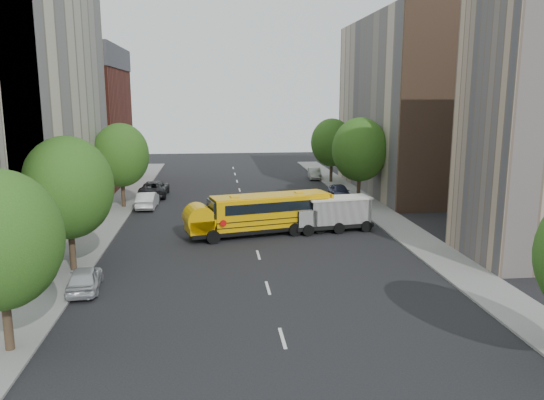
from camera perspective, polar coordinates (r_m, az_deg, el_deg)
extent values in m
plane|color=black|center=(36.23, -1.75, -5.01)|extent=(120.00, 120.00, 0.00)
cube|color=slate|center=(41.86, -18.24, -3.27)|extent=(3.00, 80.00, 0.12)
cube|color=slate|center=(43.34, 13.05, -2.50)|extent=(3.00, 80.00, 0.12)
cube|color=silver|center=(45.89, -2.76, -1.53)|extent=(0.15, 64.00, 0.01)
cube|color=maroon|center=(64.61, -20.15, 7.32)|extent=(10.00, 15.00, 13.00)
cube|color=#BFAB94|center=(58.49, 14.65, 9.75)|extent=(10.00, 22.00, 18.00)
cube|color=brown|center=(48.37, 19.32, 9.27)|extent=(10.10, 0.30, 18.00)
cylinder|color=yellow|center=(70.21, 20.56, 16.55)|extent=(1.00, 1.00, 35.00)
cylinder|color=#38281C|center=(23.93, -26.58, -11.50)|extent=(0.36, 0.36, 2.70)
cylinder|color=#38281C|center=(32.93, -20.69, -4.80)|extent=(0.36, 0.36, 2.88)
ellipsoid|color=#1D4A13|center=(32.19, -21.12, 1.24)|extent=(5.12, 5.12, 5.89)
cylinder|color=#38281C|center=(50.14, -15.72, 0.78)|extent=(0.36, 0.36, 2.81)
ellipsoid|color=#1D4A13|center=(49.66, -15.92, 4.67)|extent=(4.99, 4.99, 5.74)
cylinder|color=#38281C|center=(51.31, 9.30, 1.36)|extent=(0.36, 0.36, 2.95)
ellipsoid|color=#1D4A13|center=(50.83, 9.42, 5.37)|extent=(5.25, 5.25, 6.04)
cylinder|color=#38281C|center=(62.83, 6.37, 3.13)|extent=(0.36, 0.36, 2.74)
ellipsoid|color=#1D4A13|center=(62.45, 6.44, 6.17)|extent=(4.86, 4.86, 5.59)
cube|color=black|center=(39.09, -1.20, -2.99)|extent=(10.98, 4.89, 0.29)
cube|color=#E2A204|center=(39.02, -0.27, -1.14)|extent=(8.92, 4.35, 2.20)
cube|color=#E2A204|center=(37.82, -7.53, -2.68)|extent=(2.19, 2.54, 0.96)
cube|color=black|center=(37.78, -6.09, -0.88)|extent=(0.98, 2.25, 1.15)
cube|color=#E2A204|center=(38.80, -0.27, 0.47)|extent=(8.88, 4.16, 0.13)
cube|color=black|center=(38.99, -0.01, -0.43)|extent=(8.19, 4.22, 0.72)
cube|color=black|center=(39.19, -0.27, -2.23)|extent=(8.94, 4.40, 0.06)
cube|color=black|center=(39.11, -0.27, -1.69)|extent=(8.94, 4.40, 0.06)
cube|color=#E2A204|center=(40.66, 5.51, -0.69)|extent=(0.70, 2.36, 2.20)
cube|color=#E2A204|center=(38.01, -3.94, 0.37)|extent=(0.69, 0.69, 0.10)
cube|color=#E2A204|center=(39.56, 2.72, 0.81)|extent=(0.69, 0.69, 0.10)
cylinder|color=#E2A204|center=(37.70, -7.55, -1.98)|extent=(2.47, 2.61, 2.01)
cylinder|color=red|center=(36.82, -5.07, -2.47)|extent=(0.47, 0.15, 0.48)
cylinder|color=black|center=(36.99, -6.09, -3.96)|extent=(1.00, 0.50, 0.96)
cylinder|color=black|center=(39.24, -6.93, -3.09)|extent=(1.00, 0.50, 0.96)
cylinder|color=black|center=(38.73, 2.33, -3.21)|extent=(1.00, 0.50, 0.96)
cylinder|color=black|center=(40.89, 1.06, -2.43)|extent=(1.00, 0.50, 0.96)
cylinder|color=black|center=(39.48, 4.90, -2.96)|extent=(1.00, 0.50, 0.96)
cylinder|color=black|center=(41.59, 3.52, -2.21)|extent=(1.00, 0.50, 0.96)
cube|color=black|center=(40.42, 6.42, -2.62)|extent=(6.27, 2.90, 0.30)
cube|color=silver|center=(40.37, 7.12, -1.11)|extent=(4.87, 2.59, 1.81)
cube|color=silver|center=(39.51, 3.45, -1.77)|extent=(1.68, 2.10, 1.21)
cube|color=silver|center=(40.18, 7.15, 0.22)|extent=(5.08, 2.72, 0.12)
cylinder|color=black|center=(38.78, 3.91, -3.29)|extent=(0.87, 0.38, 0.85)
cylinder|color=black|center=(40.63, 2.99, -2.61)|extent=(0.87, 0.38, 0.85)
cylinder|color=black|center=(39.61, 7.22, -3.05)|extent=(0.87, 0.38, 0.85)
cylinder|color=black|center=(41.42, 6.17, -2.39)|extent=(0.87, 0.38, 0.85)
cylinder|color=black|center=(40.48, 10.13, -2.82)|extent=(0.87, 0.38, 0.85)
cylinder|color=black|center=(42.26, 8.98, -2.19)|extent=(0.87, 0.38, 0.85)
imported|color=#B6B7BD|center=(29.74, -19.51, -7.97)|extent=(1.93, 4.05, 1.34)
imported|color=silver|center=(49.51, -13.25, 0.00)|extent=(1.69, 4.58, 1.50)
imported|color=black|center=(55.23, -12.54, 1.22)|extent=(2.73, 5.79, 1.60)
imported|color=#333559|center=(52.83, 7.28, 0.88)|extent=(1.76, 4.31, 1.46)
imported|color=#A6A5A0|center=(65.56, 4.59, 2.88)|extent=(1.81, 4.18, 1.34)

